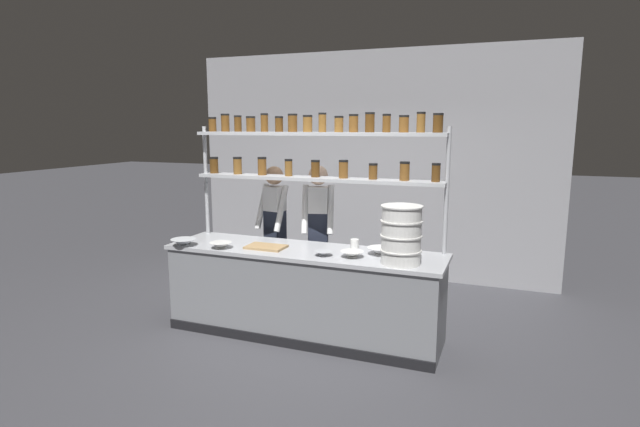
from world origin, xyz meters
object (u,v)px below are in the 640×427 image
container_stack (401,235)px  prep_bowl_far_left (352,254)px  chef_center (318,229)px  serving_cup_front (355,244)px  prep_bowl_center_back (381,251)px  chef_left (275,226)px  spice_shelf_unit (315,156)px  prep_bowl_near_right (183,242)px  prep_bowl_near_left (323,253)px  cutting_board (266,247)px  prep_bowl_center_front (221,245)px

container_stack → prep_bowl_far_left: 0.54m
chef_center → serving_cup_front: (0.55, -0.38, -0.04)m
prep_bowl_center_back → serving_cup_front: bearing=151.7°
chef_left → container_stack: bearing=-14.4°
spice_shelf_unit → prep_bowl_near_right: size_ratio=10.48×
spice_shelf_unit → prep_bowl_far_left: bearing=-39.0°
prep_bowl_near_left → prep_bowl_center_back: prep_bowl_center_back is taller
chef_center → serving_cup_front: size_ratio=18.71×
cutting_board → prep_bowl_center_front: prep_bowl_center_front is taller
serving_cup_front → prep_bowl_far_left: bearing=-76.6°
chef_left → prep_bowl_center_back: chef_left is taller
chef_left → prep_bowl_near_left: size_ratio=9.64×
cutting_board → prep_bowl_near_left: 0.67m
spice_shelf_unit → cutting_board: spice_shelf_unit is taller
chef_center → prep_bowl_far_left: 0.99m
container_stack → prep_bowl_center_front: 1.88m
spice_shelf_unit → prep_bowl_center_front: 1.35m
prep_bowl_far_left → spice_shelf_unit: bearing=141.0°
prep_bowl_near_left → prep_bowl_far_left: bearing=9.3°
spice_shelf_unit → prep_bowl_center_front: size_ratio=12.18×
chef_left → prep_bowl_center_back: bearing=-10.3°
chef_center → prep_bowl_far_left: bearing=-65.9°
serving_cup_front → prep_bowl_center_front: bearing=-158.3°
prep_bowl_center_back → serving_cup_front: (-0.32, 0.17, 0.01)m
serving_cup_front → spice_shelf_unit: bearing=170.1°
chef_left → cutting_board: 0.82m
cutting_board → prep_bowl_near_left: (0.67, -0.08, 0.01)m
container_stack → cutting_board: size_ratio=1.35×
container_stack → prep_bowl_near_right: container_stack is taller
prep_bowl_center_back → prep_bowl_center_front: bearing=-168.1°
prep_bowl_near_left → container_stack: bearing=-0.6°
spice_shelf_unit → prep_bowl_near_right: (-1.24, -0.64, -0.90)m
chef_left → prep_bowl_near_left: 1.27m
prep_bowl_center_back → spice_shelf_unit: bearing=162.2°
container_stack → prep_bowl_near_left: size_ratio=3.07×
spice_shelf_unit → cutting_board: size_ratio=6.95×
chef_center → prep_bowl_center_front: 1.16m
prep_bowl_center_front → serving_cup_front: bearing=21.7°
prep_bowl_near_right → prep_bowl_far_left: bearing=6.0°
prep_bowl_near_right → serving_cup_front: (1.72, 0.56, 0.01)m
spice_shelf_unit → prep_bowl_far_left: 1.15m
chef_center → prep_bowl_center_front: size_ratio=7.59×
prep_bowl_near_left → spice_shelf_unit: bearing=119.4°
prep_bowl_near_left → prep_bowl_near_right: (-1.53, -0.14, 0.01)m
cutting_board → prep_bowl_near_left: size_ratio=2.27×
prep_bowl_far_left → prep_bowl_center_back: bearing=40.8°
prep_bowl_center_back → serving_cup_front: 0.36m
prep_bowl_far_left → prep_bowl_center_front: bearing=-174.2°
cutting_board → prep_bowl_far_left: size_ratio=1.77×
prep_bowl_center_front → prep_bowl_center_back: 1.64m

